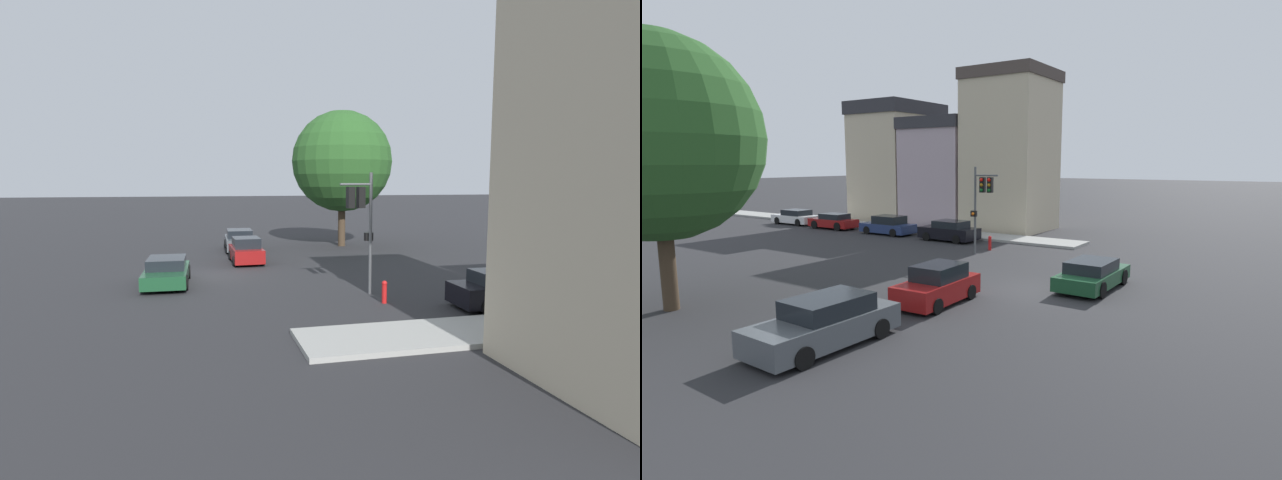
{
  "view_description": "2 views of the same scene",
  "coord_description": "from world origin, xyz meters",
  "views": [
    {
      "loc": [
        25.95,
        -0.53,
        4.84
      ],
      "look_at": [
        3.94,
        4.92,
        2.21
      ],
      "focal_mm": 28.0,
      "sensor_mm": 36.0,
      "label": 1
    },
    {
      "loc": [
        -19.37,
        -9.07,
        5.5
      ],
      "look_at": [
        1.19,
        4.61,
        1.65
      ],
      "focal_mm": 28.0,
      "sensor_mm": 36.0,
      "label": 2
    }
  ],
  "objects": [
    {
      "name": "ground_plane",
      "position": [
        0.0,
        0.0,
        0.0
      ],
      "size": [
        300.0,
        300.0,
        0.0
      ],
      "primitive_type": "plane",
      "color": "#28282B"
    },
    {
      "name": "street_tree",
      "position": [
        -10.29,
        10.15,
        6.38
      ],
      "size": [
        7.51,
        7.51,
        10.15
      ],
      "color": "#423323",
      "rests_on": "ground_plane"
    },
    {
      "name": "traffic_signal",
      "position": [
        5.78,
        6.26,
        3.61
      ],
      "size": [
        0.7,
        1.59,
        5.25
      ],
      "rotation": [
        0.0,
        0.0,
        3.27
      ],
      "color": "#515456",
      "rests_on": "ground_plane"
    },
    {
      "name": "crossing_car_0",
      "position": [
        1.64,
        -1.98,
        0.63
      ],
      "size": [
        4.64,
        2.12,
        1.29
      ],
      "rotation": [
        0.0,
        0.0,
        -0.02
      ],
      "color": "#194728",
      "rests_on": "ground_plane"
    },
    {
      "name": "crossing_car_1",
      "position": [
        -4.01,
        2.3,
        0.72
      ],
      "size": [
        3.92,
        1.93,
        1.55
      ],
      "rotation": [
        0.0,
        0.0,
        3.17
      ],
      "color": "maroon",
      "rests_on": "ground_plane"
    },
    {
      "name": "crossing_car_2",
      "position": [
        -9.62,
        2.37,
        0.71
      ],
      "size": [
        4.78,
        2.11,
        1.51
      ],
      "rotation": [
        0.0,
        0.0,
        3.12
      ],
      "color": "#4C5156",
      "rests_on": "ground_plane"
    },
    {
      "name": "parked_car_0",
      "position": [
        9.25,
        11.04,
        0.69
      ],
      "size": [
        2.11,
        4.28,
        1.44
      ],
      "rotation": [
        0.0,
        0.0,
        1.55
      ],
      "color": "black",
      "rests_on": "ground_plane"
    },
    {
      "name": "parked_car_1",
      "position": [
        9.28,
        16.84,
        0.68
      ],
      "size": [
        1.99,
        4.33,
        1.45
      ],
      "rotation": [
        0.0,
        0.0,
        1.57
      ],
      "color": "navy",
      "rests_on": "ground_plane"
    },
    {
      "name": "fire_hydrant",
      "position": [
        7.52,
        6.7,
        0.49
      ],
      "size": [
        0.22,
        0.22,
        0.92
      ],
      "color": "red",
      "rests_on": "ground_plane"
    }
  ]
}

